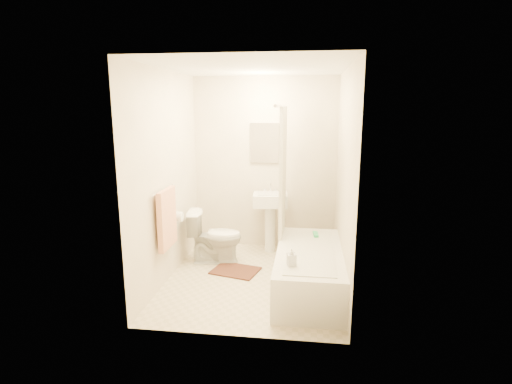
# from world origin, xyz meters

# --- Properties ---
(floor) EXTENTS (2.40, 2.40, 0.00)m
(floor) POSITION_xyz_m (0.00, 0.00, 0.00)
(floor) COLOR beige
(floor) RESTS_ON ground
(ceiling) EXTENTS (2.40, 2.40, 0.00)m
(ceiling) POSITION_xyz_m (0.00, 0.00, 2.40)
(ceiling) COLOR white
(ceiling) RESTS_ON ground
(wall_back) EXTENTS (2.00, 0.02, 2.40)m
(wall_back) POSITION_xyz_m (0.00, 1.20, 1.20)
(wall_back) COLOR beige
(wall_back) RESTS_ON ground
(wall_left) EXTENTS (0.02, 2.40, 2.40)m
(wall_left) POSITION_xyz_m (-1.00, 0.00, 1.20)
(wall_left) COLOR beige
(wall_left) RESTS_ON ground
(wall_right) EXTENTS (0.02, 2.40, 2.40)m
(wall_right) POSITION_xyz_m (1.00, 0.00, 1.20)
(wall_right) COLOR beige
(wall_right) RESTS_ON ground
(mirror) EXTENTS (0.40, 0.03, 0.55)m
(mirror) POSITION_xyz_m (0.00, 1.18, 1.50)
(mirror) COLOR white
(mirror) RESTS_ON wall_back
(curtain_rod) EXTENTS (0.03, 1.70, 0.03)m
(curtain_rod) POSITION_xyz_m (0.30, 0.10, 2.00)
(curtain_rod) COLOR silver
(curtain_rod) RESTS_ON wall_back
(shower_curtain) EXTENTS (0.04, 0.80, 1.55)m
(shower_curtain) POSITION_xyz_m (0.30, 0.50, 1.22)
(shower_curtain) COLOR silver
(shower_curtain) RESTS_ON curtain_rod
(towel_bar) EXTENTS (0.02, 0.60, 0.02)m
(towel_bar) POSITION_xyz_m (-0.96, -0.25, 1.10)
(towel_bar) COLOR silver
(towel_bar) RESTS_ON wall_left
(towel) EXTENTS (0.06, 0.45, 0.66)m
(towel) POSITION_xyz_m (-0.93, -0.25, 0.78)
(towel) COLOR #CC7266
(towel) RESTS_ON towel_bar
(toilet_paper) EXTENTS (0.11, 0.12, 0.12)m
(toilet_paper) POSITION_xyz_m (-0.93, 0.12, 0.70)
(toilet_paper) COLOR white
(toilet_paper) RESTS_ON wall_left
(toilet) EXTENTS (0.73, 0.46, 0.68)m
(toilet) POSITION_xyz_m (-0.57, 0.49, 0.34)
(toilet) COLOR silver
(toilet) RESTS_ON floor
(sink) EXTENTS (0.49, 0.41, 0.91)m
(sink) POSITION_xyz_m (0.11, 0.95, 0.45)
(sink) COLOR white
(sink) RESTS_ON floor
(bathtub) EXTENTS (0.71, 1.62, 0.46)m
(bathtub) POSITION_xyz_m (0.65, -0.18, 0.23)
(bathtub) COLOR silver
(bathtub) RESTS_ON floor
(bath_mat) EXTENTS (0.64, 0.54, 0.02)m
(bath_mat) POSITION_xyz_m (-0.25, 0.20, 0.01)
(bath_mat) COLOR #4B291A
(bath_mat) RESTS_ON floor
(soap_bottle) EXTENTS (0.10, 0.11, 0.19)m
(soap_bottle) POSITION_xyz_m (0.47, -0.65, 0.55)
(soap_bottle) COLOR silver
(soap_bottle) RESTS_ON bathtub
(scrub_brush) EXTENTS (0.07, 0.18, 0.04)m
(scrub_brush) POSITION_xyz_m (0.72, 0.33, 0.48)
(scrub_brush) COLOR #36C06B
(scrub_brush) RESTS_ON bathtub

